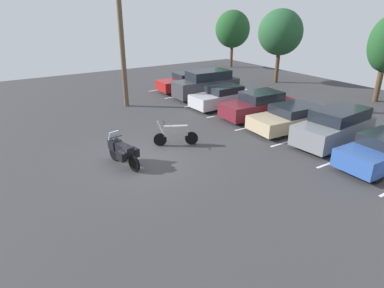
{
  "coord_description": "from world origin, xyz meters",
  "views": [
    {
      "loc": [
        12.41,
        -5.31,
        6.27
      ],
      "look_at": [
        1.72,
        1.51,
        1.02
      ],
      "focal_mm": 31.23,
      "sensor_mm": 36.0,
      "label": 1
    }
  ],
  "objects_px": {
    "car_maroon": "(259,105)",
    "utility_pole": "(121,34)",
    "car_red": "(185,82)",
    "car_silver": "(222,97)",
    "car_grey": "(335,127)",
    "motorcycle_touring": "(122,151)",
    "motorcycle_second": "(175,134)",
    "car_blue": "(383,151)",
    "car_charcoal": "(207,84)",
    "car_tan": "(292,118)"
  },
  "relations": [
    {
      "from": "car_red",
      "to": "car_silver",
      "type": "height_order",
      "value": "car_red"
    },
    {
      "from": "car_silver",
      "to": "car_tan",
      "type": "distance_m",
      "value": 5.55
    },
    {
      "from": "motorcycle_second",
      "to": "car_blue",
      "type": "bearing_deg",
      "value": 42.63
    },
    {
      "from": "car_maroon",
      "to": "utility_pole",
      "type": "xyz_separation_m",
      "value": [
        -6.61,
        -5.83,
        3.91
      ]
    },
    {
      "from": "car_charcoal",
      "to": "car_blue",
      "type": "relative_size",
      "value": 1.13
    },
    {
      "from": "motorcycle_second",
      "to": "car_red",
      "type": "relative_size",
      "value": 0.47
    },
    {
      "from": "motorcycle_touring",
      "to": "utility_pole",
      "type": "xyz_separation_m",
      "value": [
        -8.45,
        3.61,
        4.02
      ]
    },
    {
      "from": "car_red",
      "to": "utility_pole",
      "type": "distance_m",
      "value": 7.0
    },
    {
      "from": "motorcycle_second",
      "to": "car_maroon",
      "type": "height_order",
      "value": "car_maroon"
    },
    {
      "from": "car_maroon",
      "to": "car_grey",
      "type": "height_order",
      "value": "car_grey"
    },
    {
      "from": "car_silver",
      "to": "car_tan",
      "type": "xyz_separation_m",
      "value": [
        5.52,
        0.56,
        -0.03
      ]
    },
    {
      "from": "car_blue",
      "to": "utility_pole",
      "type": "height_order",
      "value": "utility_pole"
    },
    {
      "from": "car_red",
      "to": "car_blue",
      "type": "bearing_deg",
      "value": -0.28
    },
    {
      "from": "car_maroon",
      "to": "car_blue",
      "type": "distance_m",
      "value": 7.8
    },
    {
      "from": "car_red",
      "to": "car_tan",
      "type": "distance_m",
      "value": 10.74
    },
    {
      "from": "car_grey",
      "to": "utility_pole",
      "type": "distance_m",
      "value": 13.69
    },
    {
      "from": "motorcycle_touring",
      "to": "motorcycle_second",
      "type": "bearing_deg",
      "value": 103.58
    },
    {
      "from": "car_silver",
      "to": "car_grey",
      "type": "xyz_separation_m",
      "value": [
        8.02,
        0.74,
        0.16
      ]
    },
    {
      "from": "car_tan",
      "to": "car_silver",
      "type": "bearing_deg",
      "value": -174.2
    },
    {
      "from": "motorcycle_second",
      "to": "car_silver",
      "type": "xyz_separation_m",
      "value": [
        -4.05,
        5.9,
        0.13
      ]
    },
    {
      "from": "car_charcoal",
      "to": "car_silver",
      "type": "height_order",
      "value": "car_charcoal"
    },
    {
      "from": "car_maroon",
      "to": "motorcycle_touring",
      "type": "bearing_deg",
      "value": -78.91
    },
    {
      "from": "motorcycle_touring",
      "to": "car_red",
      "type": "relative_size",
      "value": 0.49
    },
    {
      "from": "motorcycle_second",
      "to": "car_silver",
      "type": "bearing_deg",
      "value": 124.5
    },
    {
      "from": "car_charcoal",
      "to": "car_maroon",
      "type": "bearing_deg",
      "value": 0.13
    },
    {
      "from": "motorcycle_second",
      "to": "car_maroon",
      "type": "relative_size",
      "value": 0.42
    },
    {
      "from": "car_grey",
      "to": "car_blue",
      "type": "height_order",
      "value": "car_grey"
    },
    {
      "from": "motorcycle_second",
      "to": "car_grey",
      "type": "distance_m",
      "value": 7.74
    },
    {
      "from": "car_silver",
      "to": "motorcycle_second",
      "type": "bearing_deg",
      "value": -55.5
    },
    {
      "from": "car_tan",
      "to": "car_blue",
      "type": "height_order",
      "value": "car_blue"
    },
    {
      "from": "utility_pole",
      "to": "car_red",
      "type": "bearing_deg",
      "value": 105.4
    },
    {
      "from": "car_charcoal",
      "to": "car_tan",
      "type": "height_order",
      "value": "car_charcoal"
    },
    {
      "from": "car_red",
      "to": "car_tan",
      "type": "height_order",
      "value": "car_red"
    },
    {
      "from": "motorcycle_touring",
      "to": "car_grey",
      "type": "distance_m",
      "value": 10.15
    },
    {
      "from": "car_maroon",
      "to": "utility_pole",
      "type": "distance_m",
      "value": 9.64
    },
    {
      "from": "motorcycle_second",
      "to": "car_tan",
      "type": "height_order",
      "value": "car_tan"
    },
    {
      "from": "car_charcoal",
      "to": "car_grey",
      "type": "relative_size",
      "value": 1.07
    },
    {
      "from": "car_grey",
      "to": "motorcycle_touring",
      "type": "bearing_deg",
      "value": -108.64
    },
    {
      "from": "motorcycle_touring",
      "to": "car_silver",
      "type": "bearing_deg",
      "value": 118.28
    },
    {
      "from": "car_red",
      "to": "car_silver",
      "type": "bearing_deg",
      "value": -3.37
    },
    {
      "from": "car_charcoal",
      "to": "car_tan",
      "type": "xyz_separation_m",
      "value": [
        8.13,
        0.01,
        -0.31
      ]
    },
    {
      "from": "car_silver",
      "to": "car_grey",
      "type": "bearing_deg",
      "value": 5.28
    },
    {
      "from": "car_grey",
      "to": "motorcycle_second",
      "type": "bearing_deg",
      "value": -120.82
    },
    {
      "from": "car_red",
      "to": "car_silver",
      "type": "relative_size",
      "value": 1.0
    },
    {
      "from": "car_maroon",
      "to": "car_red",
      "type": "bearing_deg",
      "value": -178.19
    },
    {
      "from": "motorcycle_second",
      "to": "utility_pole",
      "type": "xyz_separation_m",
      "value": [
        -7.74,
        0.63,
        4.08
      ]
    },
    {
      "from": "car_red",
      "to": "car_silver",
      "type": "distance_m",
      "value": 5.23
    },
    {
      "from": "car_red",
      "to": "car_grey",
      "type": "xyz_separation_m",
      "value": [
        13.23,
        0.43,
        0.16
      ]
    },
    {
      "from": "car_tan",
      "to": "car_grey",
      "type": "height_order",
      "value": "car_grey"
    },
    {
      "from": "car_maroon",
      "to": "utility_pole",
      "type": "height_order",
      "value": "utility_pole"
    }
  ]
}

